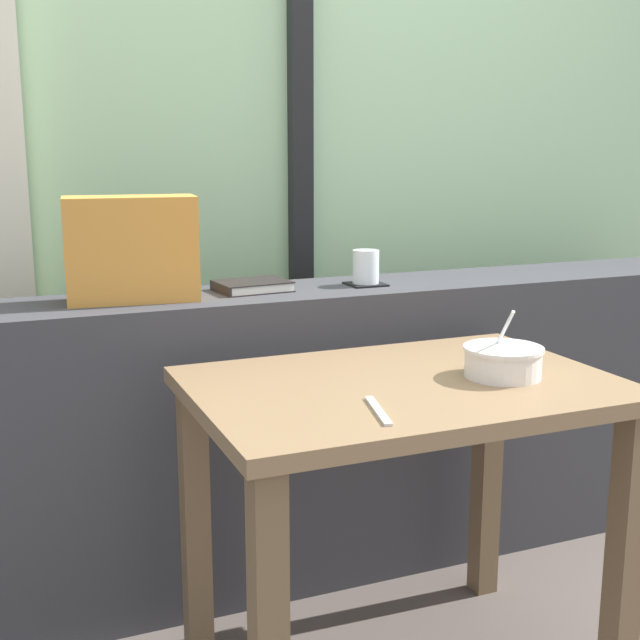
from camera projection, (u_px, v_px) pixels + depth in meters
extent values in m
cube|color=#9EC699|center=(268.00, 84.00, 2.66)|extent=(4.80, 0.08, 2.80)
cube|color=black|center=(301.00, 115.00, 2.65)|extent=(0.07, 0.05, 2.60)
cube|color=#38383D|center=(333.00, 429.00, 2.39)|extent=(2.80, 0.32, 0.83)
cube|color=brown|center=(625.00, 561.00, 1.78)|extent=(0.06, 0.06, 0.68)
cube|color=brown|center=(196.00, 525.00, 1.95)|extent=(0.06, 0.06, 0.68)
cube|color=brown|center=(487.00, 474.00, 2.25)|extent=(0.06, 0.06, 0.68)
cube|color=#846647|center=(404.00, 389.00, 1.79)|extent=(0.90, 0.62, 0.03)
cube|color=black|center=(366.00, 284.00, 2.33)|extent=(0.10, 0.10, 0.00)
cylinder|color=white|center=(366.00, 267.00, 2.32)|extent=(0.07, 0.07, 0.09)
cylinder|color=gold|center=(366.00, 272.00, 2.32)|extent=(0.07, 0.07, 0.06)
cube|color=black|center=(253.00, 290.00, 2.24)|extent=(0.20, 0.16, 0.00)
cube|color=silver|center=(253.00, 286.00, 2.23)|extent=(0.19, 0.15, 0.02)
cube|color=black|center=(253.00, 281.00, 2.23)|extent=(0.20, 0.16, 0.00)
cube|color=black|center=(221.00, 289.00, 2.19)|extent=(0.02, 0.14, 0.03)
cube|color=#D18938|center=(131.00, 249.00, 2.07)|extent=(0.33, 0.18, 0.26)
cylinder|color=silver|center=(503.00, 362.00, 1.81)|extent=(0.17, 0.17, 0.07)
cylinder|color=silver|center=(504.00, 349.00, 1.80)|extent=(0.17, 0.17, 0.01)
cylinder|color=#9E5B33|center=(503.00, 366.00, 1.81)|extent=(0.15, 0.15, 0.04)
cylinder|color=silver|center=(500.00, 338.00, 1.83)|extent=(0.02, 0.11, 0.14)
ellipsoid|color=silver|center=(494.00, 356.00, 1.85)|extent=(0.03, 0.05, 0.01)
cube|color=silver|center=(378.00, 411.00, 1.58)|extent=(0.06, 0.17, 0.01)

